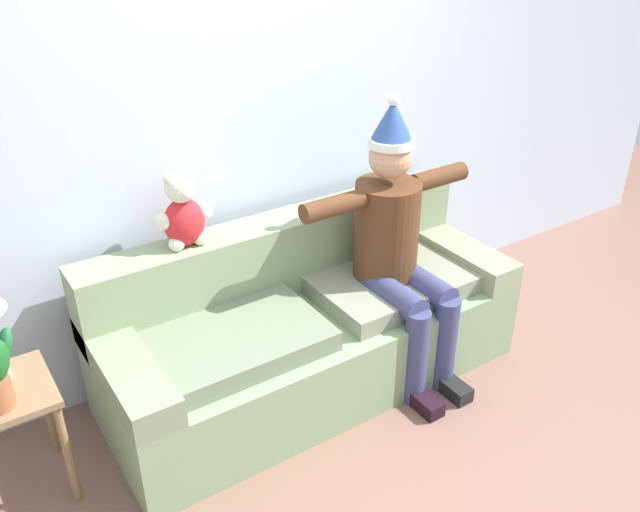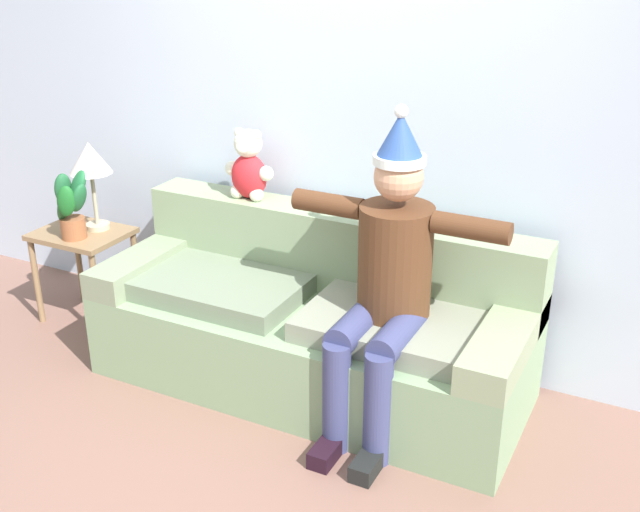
% 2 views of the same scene
% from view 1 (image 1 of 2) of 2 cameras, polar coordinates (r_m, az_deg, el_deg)
% --- Properties ---
extents(ground_plane, '(10.00, 10.00, 0.00)m').
position_cam_1_polar(ground_plane, '(3.14, 9.92, -20.00)').
color(ground_plane, '#825B4F').
extents(back_wall, '(7.00, 0.10, 2.70)m').
position_cam_1_polar(back_wall, '(3.49, -5.89, 12.09)').
color(back_wall, silver).
rests_on(back_wall, ground_plane).
extents(couch, '(2.19, 0.86, 0.85)m').
position_cam_1_polar(couch, '(3.53, -1.14, -5.93)').
color(couch, gray).
rests_on(couch, ground_plane).
extents(person_seated, '(1.02, 0.77, 1.52)m').
position_cam_1_polar(person_seated, '(3.42, 6.70, 1.19)').
color(person_seated, '#53301B').
rests_on(person_seated, ground_plane).
extents(teddy_bear, '(0.29, 0.17, 0.38)m').
position_cam_1_polar(teddy_bear, '(3.18, -11.68, 3.66)').
color(teddy_bear, red).
rests_on(teddy_bear, couch).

